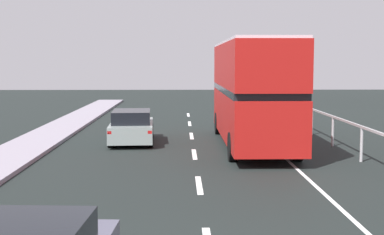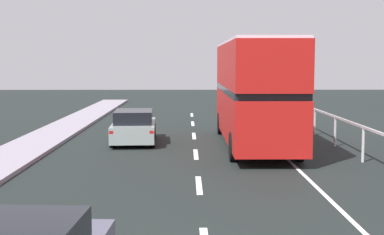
% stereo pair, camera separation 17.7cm
% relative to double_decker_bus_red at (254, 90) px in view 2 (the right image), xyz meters
% --- Properties ---
extents(lane_paint_markings, '(3.32, 46.00, 0.01)m').
position_rel_double_decker_bus_red_xyz_m(lane_paint_markings, '(-0.38, -6.07, -2.25)').
color(lane_paint_markings, silver).
rests_on(lane_paint_markings, ground).
extents(bridge_side_railing, '(0.10, 42.00, 1.23)m').
position_rel_double_decker_bus_red_xyz_m(bridge_side_railing, '(3.24, -5.46, -1.27)').
color(bridge_side_railing, '#BCBABD').
rests_on(bridge_side_railing, ground).
extents(double_decker_bus_red, '(2.51, 10.17, 4.20)m').
position_rel_double_decker_bus_red_xyz_m(double_decker_bus_red, '(0.00, 0.00, 0.00)').
color(double_decker_bus_red, '#AE1613').
rests_on(double_decker_bus_red, ground).
extents(sedan_car_ahead, '(1.95, 4.22, 1.37)m').
position_rel_double_decker_bus_red_xyz_m(sedan_car_ahead, '(-4.93, 0.96, -1.59)').
color(sedan_car_ahead, gray).
rests_on(sedan_car_ahead, ground).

